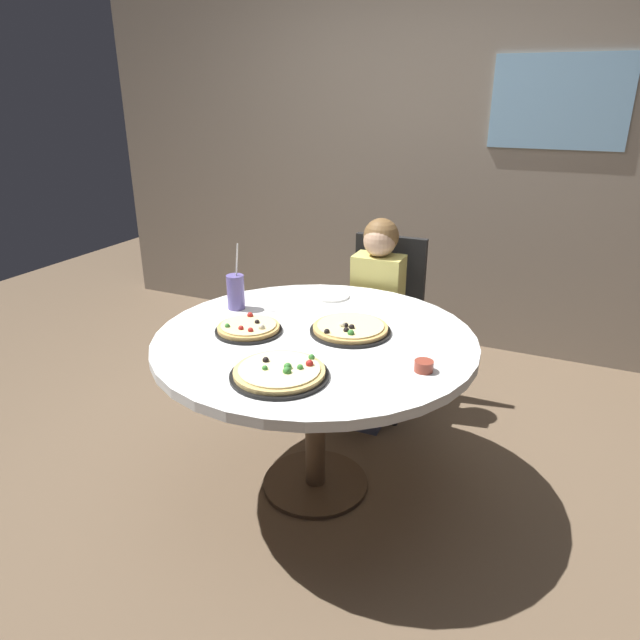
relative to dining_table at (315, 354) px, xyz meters
The scene contains 11 objects.
ground_plane 0.66m from the dining_table, ahead, with size 8.00×8.00×0.00m, color brown.
wall_with_window 2.09m from the dining_table, 89.91° to the left, with size 5.20×0.14×2.90m.
dining_table is the anchor object (origin of this frame).
chair_wooden 0.91m from the dining_table, 90.12° to the left, with size 0.41×0.41×0.95m.
diner_child 0.74m from the dining_table, 89.87° to the left, with size 0.26×0.41×1.08m.
pizza_veggie 0.30m from the dining_table, 162.90° to the right, with size 0.28×0.28×0.05m.
pizza_cheese 0.18m from the dining_table, 36.37° to the left, with size 0.34×0.34×0.05m.
pizza_pepperoni 0.40m from the dining_table, 83.72° to the right, with size 0.35×0.35×0.05m.
soda_cup 0.51m from the dining_table, 164.01° to the left, with size 0.08×0.08×0.31m.
sauce_bowl 0.52m from the dining_table, 14.61° to the right, with size 0.07×0.07×0.04m, color brown.
plate_small 0.49m from the dining_table, 105.65° to the left, with size 0.18×0.18×0.01m, color white.
Camera 1 is at (0.92, -1.96, 1.69)m, focal length 32.10 mm.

